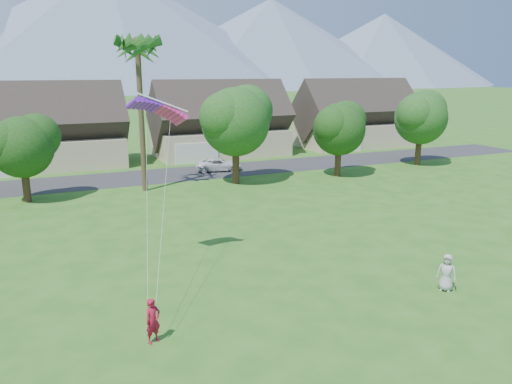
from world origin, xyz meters
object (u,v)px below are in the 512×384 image
watcher (447,272)px  parked_car (219,165)px  kite_flyer (153,321)px  parafoil_kite (158,107)px

watcher → parked_car: watcher is taller
kite_flyer → watcher: (13.20, -0.94, 0.01)m
kite_flyer → parked_car: bearing=42.7°
watcher → parked_car: bearing=142.3°
kite_flyer → watcher: watcher is taller
kite_flyer → parked_car: kite_flyer is taller
kite_flyer → parked_car: size_ratio=0.38×
parafoil_kite → kite_flyer: bearing=-115.1°
watcher → parked_car: 30.64m
kite_flyer → parked_car: 32.50m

